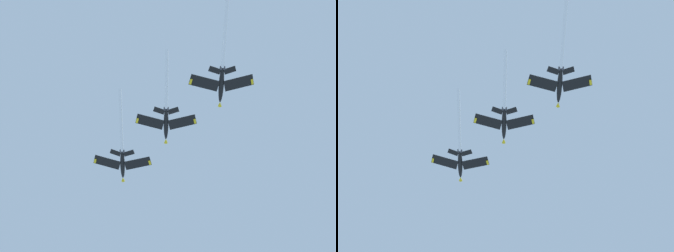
{
  "view_description": "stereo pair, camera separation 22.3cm",
  "coord_description": "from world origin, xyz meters",
  "views": [
    {
      "loc": [
        -6.43,
        -19.88,
        1.7
      ],
      "look_at": [
        0.2,
        6.49,
        147.0
      ],
      "focal_mm": 48.51,
      "sensor_mm": 36.0,
      "label": 1
    },
    {
      "loc": [
        -6.65,
        -19.82,
        1.7
      ],
      "look_at": [
        0.2,
        6.49,
        147.0
      ],
      "focal_mm": 48.51,
      "sensor_mm": 36.0,
      "label": 2
    }
  ],
  "objects": [
    {
      "name": "jet_third",
      "position": [
        11.13,
        -17.08,
        138.12
      ],
      "size": [
        19.56,
        35.27,
        15.35
      ],
      "color": "black"
    },
    {
      "name": "jet_lead",
      "position": [
        -12.63,
        19.13,
        150.56
      ],
      "size": [
        19.69,
        34.07,
        15.95
      ],
      "color": "black"
    },
    {
      "name": "jet_second",
      "position": [
        -1.71,
        1.27,
        145.49
      ],
      "size": [
        19.61,
        30.81,
        13.45
      ],
      "color": "black"
    }
  ]
}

